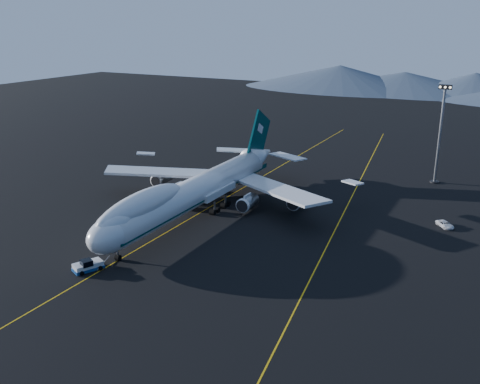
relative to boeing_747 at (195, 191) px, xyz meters
The scene contains 7 objects.
ground 5.81m from the boeing_747, 90.00° to the right, with size 500.00×500.00×0.00m, color black.
taxiway_line_main 5.80m from the boeing_747, 90.00° to the right, with size 0.25×220.00×0.01m, color gold.
taxiway_line_side 32.14m from the boeing_747, 18.38° to the left, with size 0.25×200.00×0.01m, color gold.
boeing_747 is the anchor object (origin of this frame).
pushback_tug 32.57m from the boeing_747, 93.63° to the right, with size 4.50×5.77×2.24m.
service_van 54.19m from the boeing_747, 20.13° to the left, with size 2.10×4.56×1.27m, color silver.
floodlight_mast 67.75m from the boeing_747, 49.76° to the left, with size 3.23×2.42×26.12m.
Camera 1 is at (61.29, -94.97, 42.27)m, focal length 40.00 mm.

